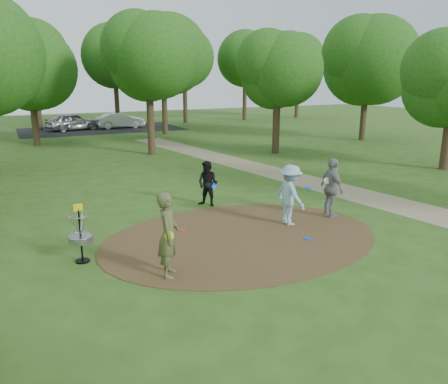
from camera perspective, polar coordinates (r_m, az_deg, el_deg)
name	(u,v)px	position (r m, az deg, el deg)	size (l,w,h in m)	color
ground	(242,237)	(12.94, 2.40, -5.93)	(100.00, 100.00, 0.00)	#2D5119
dirt_clearing	(242,237)	(12.93, 2.40, -5.89)	(8.40, 8.40, 0.02)	#47301C
footpath	(360,195)	(18.24, 17.39, -0.42)	(2.00, 40.00, 0.01)	#8C7A5B
parking_lot	(102,129)	(41.58, -15.69, 7.91)	(14.00, 8.00, 0.01)	black
player_observer_with_disc	(168,235)	(10.26, -7.29, -5.57)	(0.76, 0.88, 2.05)	brown
player_throwing_with_disc	(290,195)	(13.92, 8.64, -0.39)	(1.19, 1.29, 1.94)	#89B8CC
player_walking_with_disc	(208,184)	(15.83, -2.12, 1.08)	(0.99, 1.02, 1.66)	black
player_waiting_with_disc	(332,188)	(14.89, 13.90, 0.49)	(0.66, 1.23, 2.02)	gray
disc_ground_blue	(308,239)	(12.97, 10.93, -6.01)	(0.22, 0.22, 0.02)	blue
disc_ground_red	(183,230)	(13.48, -5.39, -4.98)	(0.22, 0.22, 0.02)	red
car_left	(73,122)	(41.33, -19.17, 8.68)	(1.83, 4.55, 1.55)	#A1A3A8
car_right	(120,120)	(41.94, -13.39, 9.07)	(1.50, 4.29, 1.41)	#B6B9BF
disc_golf_basket	(80,229)	(11.56, -18.30, -4.65)	(0.63, 0.63, 1.54)	black
tree_ring	(175,64)	(21.63, -6.36, 16.34)	(37.70, 45.83, 9.30)	#332316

